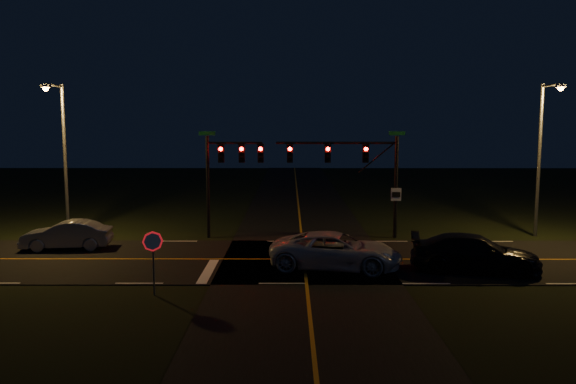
{
  "coord_description": "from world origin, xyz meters",
  "views": [
    {
      "loc": [
        -0.69,
        -27.1,
        6.6
      ],
      "look_at": [
        -0.8,
        2.0,
        3.14
      ],
      "focal_mm": 35.0,
      "sensor_mm": 36.0,
      "label": 1
    }
  ],
  "objects_px": {
    "signal_mast_nw": "(227,166)",
    "sedan_silver": "(67,236)",
    "pickup_white": "(336,252)",
    "suv_dark": "(475,254)",
    "stop_sign": "(153,249)",
    "streetlight_ne": "(542,147)",
    "streetlight_nw": "(62,147)",
    "signal_mast_ne": "(356,164)"
  },
  "relations": [
    {
      "from": "streetlight_ne",
      "to": "sedan_silver",
      "type": "relative_size",
      "value": 1.9
    },
    {
      "from": "streetlight_nw",
      "to": "sedan_silver",
      "type": "relative_size",
      "value": 1.9
    },
    {
      "from": "suv_dark",
      "to": "stop_sign",
      "type": "bearing_deg",
      "value": 116.33
    },
    {
      "from": "signal_mast_nw",
      "to": "sedan_silver",
      "type": "height_order",
      "value": "signal_mast_nw"
    },
    {
      "from": "pickup_white",
      "to": "suv_dark",
      "type": "distance_m",
      "value": 6.26
    },
    {
      "from": "streetlight_nw",
      "to": "signal_mast_nw",
      "type": "xyz_separation_m",
      "value": [
        9.61,
        -0.14,
        -1.09
      ]
    },
    {
      "from": "streetlight_ne",
      "to": "suv_dark",
      "type": "height_order",
      "value": "streetlight_ne"
    },
    {
      "from": "pickup_white",
      "to": "signal_mast_nw",
      "type": "bearing_deg",
      "value": 48.71
    },
    {
      "from": "suv_dark",
      "to": "signal_mast_ne",
      "type": "bearing_deg",
      "value": 41.98
    },
    {
      "from": "signal_mast_ne",
      "to": "stop_sign",
      "type": "relative_size",
      "value": 2.93
    },
    {
      "from": "signal_mast_ne",
      "to": "signal_mast_nw",
      "type": "xyz_separation_m",
      "value": [
        -7.52,
        0.0,
        -0.1
      ]
    },
    {
      "from": "streetlight_ne",
      "to": "stop_sign",
      "type": "xyz_separation_m",
      "value": [
        -20.0,
        -11.47,
        -3.51
      ]
    },
    {
      "from": "suv_dark",
      "to": "sedan_silver",
      "type": "bearing_deg",
      "value": 89.07
    },
    {
      "from": "signal_mast_ne",
      "to": "suv_dark",
      "type": "height_order",
      "value": "signal_mast_ne"
    },
    {
      "from": "streetlight_ne",
      "to": "signal_mast_nw",
      "type": "distance_m",
      "value": 18.42
    },
    {
      "from": "streetlight_ne",
      "to": "suv_dark",
      "type": "relative_size",
      "value": 1.49
    },
    {
      "from": "signal_mast_nw",
      "to": "stop_sign",
      "type": "distance_m",
      "value": 11.69
    },
    {
      "from": "streetlight_nw",
      "to": "pickup_white",
      "type": "relative_size",
      "value": 1.41
    },
    {
      "from": "streetlight_nw",
      "to": "stop_sign",
      "type": "height_order",
      "value": "streetlight_nw"
    },
    {
      "from": "stop_sign",
      "to": "suv_dark",
      "type": "bearing_deg",
      "value": 14.75
    },
    {
      "from": "streetlight_nw",
      "to": "signal_mast_nw",
      "type": "distance_m",
      "value": 9.68
    },
    {
      "from": "streetlight_ne",
      "to": "sedan_silver",
      "type": "bearing_deg",
      "value": -172.78
    },
    {
      "from": "pickup_white",
      "to": "stop_sign",
      "type": "bearing_deg",
      "value": 128.62
    },
    {
      "from": "signal_mast_ne",
      "to": "pickup_white",
      "type": "distance_m",
      "value": 8.31
    },
    {
      "from": "streetlight_nw",
      "to": "stop_sign",
      "type": "bearing_deg",
      "value": -55.11
    },
    {
      "from": "pickup_white",
      "to": "sedan_silver",
      "type": "xyz_separation_m",
      "value": [
        -14.03,
        4.1,
        -0.08
      ]
    },
    {
      "from": "signal_mast_nw",
      "to": "sedan_silver",
      "type": "xyz_separation_m",
      "value": [
        -8.22,
        -3.23,
        -3.5
      ]
    },
    {
      "from": "streetlight_ne",
      "to": "signal_mast_ne",
      "type": "xyz_separation_m",
      "value": [
        -10.86,
        -0.15,
        -0.99
      ]
    },
    {
      "from": "stop_sign",
      "to": "signal_mast_ne",
      "type": "bearing_deg",
      "value": 51.1
    },
    {
      "from": "streetlight_ne",
      "to": "sedan_silver",
      "type": "distance_m",
      "value": 27.21
    },
    {
      "from": "streetlight_ne",
      "to": "sedan_silver",
      "type": "height_order",
      "value": "streetlight_ne"
    },
    {
      "from": "streetlight_ne",
      "to": "pickup_white",
      "type": "distance_m",
      "value": 15.31
    },
    {
      "from": "signal_mast_nw",
      "to": "stop_sign",
      "type": "relative_size",
      "value": 2.45
    },
    {
      "from": "streetlight_nw",
      "to": "signal_mast_ne",
      "type": "relative_size",
      "value": 1.2
    },
    {
      "from": "streetlight_nw",
      "to": "signal_mast_ne",
      "type": "bearing_deg",
      "value": -0.49
    },
    {
      "from": "signal_mast_nw",
      "to": "suv_dark",
      "type": "xyz_separation_m",
      "value": [
        12.06,
        -7.73,
        -3.43
      ]
    },
    {
      "from": "suv_dark",
      "to": "sedan_silver",
      "type": "distance_m",
      "value": 20.77
    },
    {
      "from": "stop_sign",
      "to": "signal_mast_nw",
      "type": "bearing_deg",
      "value": 81.89
    },
    {
      "from": "streetlight_nw",
      "to": "streetlight_ne",
      "type": "bearing_deg",
      "value": 0.0
    },
    {
      "from": "stop_sign",
      "to": "sedan_silver",
      "type": "relative_size",
      "value": 0.54
    },
    {
      "from": "streetlight_nw",
      "to": "suv_dark",
      "type": "xyz_separation_m",
      "value": [
        21.67,
        -7.87,
        -4.52
      ]
    },
    {
      "from": "streetlight_ne",
      "to": "signal_mast_nw",
      "type": "bearing_deg",
      "value": -179.55
    }
  ]
}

